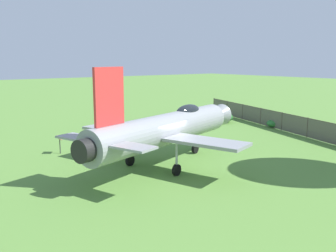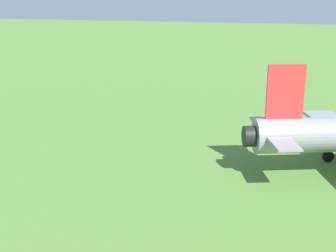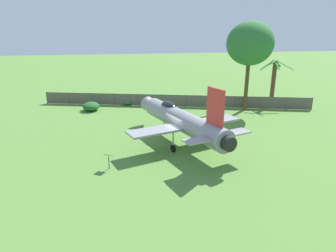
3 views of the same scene
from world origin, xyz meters
name	(u,v)px [view 3 (image 3 of 3)]	position (x,y,z in m)	size (l,w,h in m)	color
ground_plane	(182,144)	(0.00, 0.00, 0.00)	(200.00, 200.00, 0.00)	#568438
display_jet	(180,119)	(0.11, -0.35, 2.09)	(10.05, 12.85, 5.52)	gray
shade_tree	(250,44)	(-10.13, -9.53, 7.77)	(5.28, 5.59, 10.28)	brown
palm_tree	(273,83)	(-14.50, -11.07, 2.88)	(3.86, 3.13, 5.78)	brown
perimeter_fence	(174,100)	(-1.98, -12.72, 0.82)	(32.22, 9.82, 1.54)	#4C4238
shrub_near_fence	(91,106)	(8.19, -12.81, 0.51)	(1.97, 2.33, 1.02)	#235B26
shrub_by_tree	(128,102)	(3.66, -14.84, 0.35)	(1.35, 1.57, 0.70)	#2D7033
info_plaque	(109,158)	(6.17, 3.60, 0.85)	(0.72, 0.65, 1.14)	#333333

